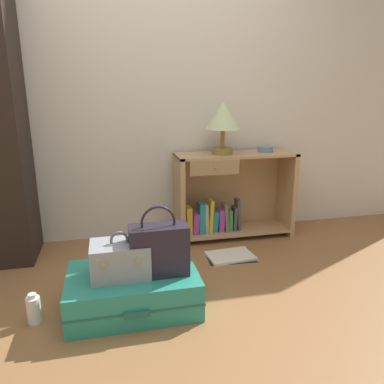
{
  "coord_description": "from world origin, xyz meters",
  "views": [
    {
      "loc": [
        -0.33,
        -1.7,
        1.27
      ],
      "look_at": [
        0.25,
        0.82,
        0.55
      ],
      "focal_mm": 34.32,
      "sensor_mm": 36.0,
      "label": 1
    }
  ],
  "objects_px": {
    "bookshelf": "(229,197)",
    "suitcase_large": "(133,290)",
    "train_case": "(120,259)",
    "bottle": "(34,309)",
    "handbag": "(159,249)",
    "bowl": "(265,149)",
    "table_lamp": "(223,118)",
    "open_book_on_floor": "(230,256)"
  },
  "relations": [
    {
      "from": "bookshelf",
      "to": "suitcase_large",
      "type": "relative_size",
      "value": 1.35
    },
    {
      "from": "bookshelf",
      "to": "suitcase_large",
      "type": "distance_m",
      "value": 1.36
    },
    {
      "from": "train_case",
      "to": "bottle",
      "type": "height_order",
      "value": "train_case"
    },
    {
      "from": "bottle",
      "to": "handbag",
      "type": "bearing_deg",
      "value": -1.59
    },
    {
      "from": "bowl",
      "to": "train_case",
      "type": "distance_m",
      "value": 1.7
    },
    {
      "from": "bookshelf",
      "to": "bottle",
      "type": "bearing_deg",
      "value": -145.72
    },
    {
      "from": "bowl",
      "to": "handbag",
      "type": "height_order",
      "value": "bowl"
    },
    {
      "from": "handbag",
      "to": "bookshelf",
      "type": "bearing_deg",
      "value": 53.35
    },
    {
      "from": "bookshelf",
      "to": "table_lamp",
      "type": "distance_m",
      "value": 0.69
    },
    {
      "from": "bookshelf",
      "to": "bowl",
      "type": "xyz_separation_m",
      "value": [
        0.32,
        0.0,
        0.42
      ]
    },
    {
      "from": "bowl",
      "to": "suitcase_large",
      "type": "relative_size",
      "value": 0.18
    },
    {
      "from": "bowl",
      "to": "handbag",
      "type": "distance_m",
      "value": 1.54
    },
    {
      "from": "suitcase_large",
      "to": "table_lamp",
      "type": "bearing_deg",
      "value": 48.52
    },
    {
      "from": "bowl",
      "to": "train_case",
      "type": "height_order",
      "value": "bowl"
    },
    {
      "from": "suitcase_large",
      "to": "train_case",
      "type": "relative_size",
      "value": 2.31
    },
    {
      "from": "bowl",
      "to": "open_book_on_floor",
      "type": "bearing_deg",
      "value": -135.04
    },
    {
      "from": "bookshelf",
      "to": "handbag",
      "type": "height_order",
      "value": "bookshelf"
    },
    {
      "from": "bowl",
      "to": "suitcase_large",
      "type": "distance_m",
      "value": 1.71
    },
    {
      "from": "table_lamp",
      "to": "handbag",
      "type": "height_order",
      "value": "table_lamp"
    },
    {
      "from": "handbag",
      "to": "bottle",
      "type": "relative_size",
      "value": 2.34
    },
    {
      "from": "table_lamp",
      "to": "bowl",
      "type": "bearing_deg",
      "value": 3.43
    },
    {
      "from": "suitcase_large",
      "to": "train_case",
      "type": "height_order",
      "value": "train_case"
    },
    {
      "from": "table_lamp",
      "to": "handbag",
      "type": "relative_size",
      "value": 1.03
    },
    {
      "from": "suitcase_large",
      "to": "train_case",
      "type": "distance_m",
      "value": 0.23
    },
    {
      "from": "bottle",
      "to": "open_book_on_floor",
      "type": "height_order",
      "value": "bottle"
    },
    {
      "from": "handbag",
      "to": "bottle",
      "type": "distance_m",
      "value": 0.77
    },
    {
      "from": "table_lamp",
      "to": "suitcase_large",
      "type": "bearing_deg",
      "value": -131.48
    },
    {
      "from": "table_lamp",
      "to": "open_book_on_floor",
      "type": "relative_size",
      "value": 1.11
    },
    {
      "from": "bottle",
      "to": "bookshelf",
      "type": "bearing_deg",
      "value": 34.28
    },
    {
      "from": "bookshelf",
      "to": "suitcase_large",
      "type": "height_order",
      "value": "bookshelf"
    },
    {
      "from": "train_case",
      "to": "bowl",
      "type": "bearing_deg",
      "value": 37.31
    },
    {
      "from": "bookshelf",
      "to": "open_book_on_floor",
      "type": "relative_size",
      "value": 2.67
    },
    {
      "from": "handbag",
      "to": "suitcase_large",
      "type": "bearing_deg",
      "value": 162.43
    },
    {
      "from": "bowl",
      "to": "suitcase_large",
      "type": "height_order",
      "value": "bowl"
    },
    {
      "from": "bookshelf",
      "to": "table_lamp",
      "type": "height_order",
      "value": "table_lamp"
    },
    {
      "from": "bookshelf",
      "to": "train_case",
      "type": "relative_size",
      "value": 3.11
    },
    {
      "from": "handbag",
      "to": "open_book_on_floor",
      "type": "xyz_separation_m",
      "value": [
        0.64,
        0.57,
        -0.38
      ]
    },
    {
      "from": "open_book_on_floor",
      "to": "bowl",
      "type": "bearing_deg",
      "value": 44.96
    },
    {
      "from": "suitcase_large",
      "to": "handbag",
      "type": "xyz_separation_m",
      "value": [
        0.15,
        -0.05,
        0.27
      ]
    },
    {
      "from": "handbag",
      "to": "bottle",
      "type": "xyz_separation_m",
      "value": [
        -0.71,
        0.02,
        -0.3
      ]
    },
    {
      "from": "open_book_on_floor",
      "to": "bookshelf",
      "type": "bearing_deg",
      "value": 74.39
    },
    {
      "from": "table_lamp",
      "to": "handbag",
      "type": "xyz_separation_m",
      "value": [
        -0.69,
        -1.0,
        -0.66
      ]
    }
  ]
}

